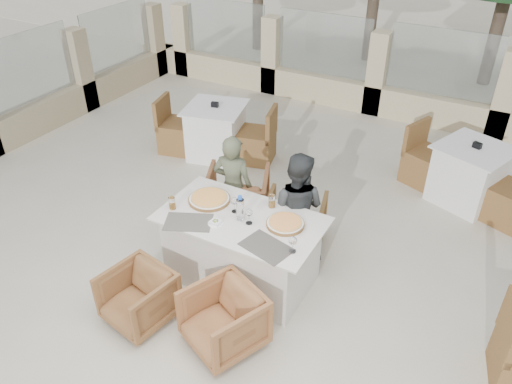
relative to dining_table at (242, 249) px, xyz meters
The scene contains 24 objects.
ground 0.41m from the dining_table, 152.21° to the right, with size 80.00×80.00×0.00m, color beige.
sand_patch 13.94m from the dining_table, 90.49° to the left, with size 30.00×16.00×0.01m, color beige.
perimeter_wall_far 4.76m from the dining_table, 91.45° to the left, with size 10.00×0.34×1.60m, color beige, non-canonical shape.
perimeter_wall_left 4.86m from the dining_table, 162.72° to the left, with size 0.34×7.00×1.60m, color tan, non-canonical shape.
dining_table is the anchor object (origin of this frame).
placemat_near_left 0.64m from the dining_table, 143.26° to the right, with size 0.45×0.30×0.00m, color #5D5950.
placemat_near_right 0.63m from the dining_table, 32.76° to the right, with size 0.45×0.30×0.00m, color #524C46.
pizza_left 0.61m from the dining_table, 166.81° to the left, with size 0.43×0.43×0.06m, color orange.
pizza_right 0.60m from the dining_table, 13.69° to the left, with size 0.37×0.37×0.05m, color orange.
water_bottle 0.52m from the dining_table, 79.52° to the right, with size 0.08×0.08×0.27m, color #AECDE5.
wine_glass_centre 0.49m from the dining_table, 149.50° to the left, with size 0.08×0.08×0.18m, color white, non-canonical shape.
wine_glass_near 0.49m from the dining_table, 18.45° to the right, with size 0.08×0.08×0.18m, color silver, non-canonical shape.
wine_glass_corner 0.84m from the dining_table, 18.21° to the right, with size 0.08×0.08×0.18m, color white, non-canonical shape.
beer_glass_left 0.84m from the dining_table, 164.14° to the right, with size 0.07×0.07×0.13m, color orange.
beer_glass_right 0.58m from the dining_table, 61.38° to the left, with size 0.07×0.07×0.14m, color #C0761B.
olive_dish 0.48m from the dining_table, 129.89° to the right, with size 0.11×0.11×0.04m, color white, non-canonical shape.
armchair_far_left 1.02m from the dining_table, 122.94° to the left, with size 0.71×0.73×0.67m, color brown.
armchair_far_right 0.80m from the dining_table, 72.85° to the left, with size 0.65×0.67×0.61m, color brown.
armchair_near_left 1.12m from the dining_table, 120.09° to the right, with size 0.58×0.59×0.54m, color brown.
armchair_near_right 0.88m from the dining_table, 70.45° to the right, with size 0.62×0.64×0.58m, color #9C6339.
diner_left 0.82m from the dining_table, 127.04° to the left, with size 0.46×0.30×1.26m, color #545940.
diner_right 0.71m from the dining_table, 60.18° to the left, with size 0.63×0.49×1.29m, color #333638.
bg_table_a 2.70m from the dining_table, 128.27° to the left, with size 1.64×0.82×0.77m, color white, non-canonical shape.
bg_table_b 3.17m from the dining_table, 55.92° to the left, with size 1.64×0.82×0.77m, color white, non-canonical shape.
Camera 1 is at (2.14, -3.29, 3.64)m, focal length 35.00 mm.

